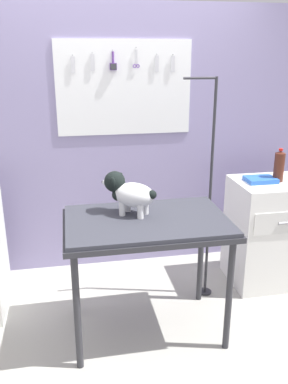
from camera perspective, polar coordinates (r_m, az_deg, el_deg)
The scene contains 8 objects.
ground at distance 2.99m, azimuth -0.29°, elevation -21.21°, with size 4.40×4.00×0.04m, color #AAA89E.
rear_wall_panel at distance 3.63m, azimuth -3.96°, elevation 7.03°, with size 4.00×0.11×2.30m.
grooming_table at distance 2.74m, azimuth 0.40°, elevation -5.29°, with size 1.10×0.71×0.87m.
grooming_arm at distance 3.20m, azimuth 9.01°, elevation -1.22°, with size 0.30×0.11×1.75m.
dog at distance 2.73m, azimuth -2.27°, elevation -0.04°, with size 0.37×0.31×0.29m.
cabinet_right at distance 3.67m, azimuth 17.35°, elevation -5.32°, with size 0.68×0.54×0.91m.
soda_bottle at distance 3.48m, azimuth 18.31°, elevation 3.44°, with size 0.08×0.08×0.27m.
supply_tray at distance 3.46m, azimuth 15.94°, elevation 1.68°, with size 0.24×0.18×0.04m.
Camera 1 is at (-0.41, -2.25, 1.90)m, focal length 38.26 mm.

